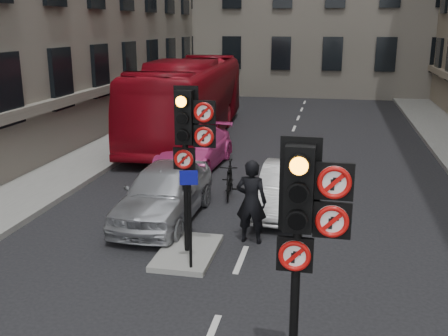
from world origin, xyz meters
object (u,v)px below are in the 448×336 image
at_px(signal_near, 305,217).
at_px(motorcycle, 229,179).
at_px(car_silver, 164,192).
at_px(car_pink, 195,149).
at_px(motorcyclist, 251,202).
at_px(info_sign, 190,206).
at_px(bus_red, 190,99).
at_px(car_white, 286,188).
at_px(signal_far, 189,135).

height_order(signal_near, motorcycle, signal_near).
bearing_deg(car_silver, signal_near, -56.47).
height_order(signal_near, car_pink, signal_near).
height_order(car_pink, motorcycle, car_pink).
bearing_deg(motorcyclist, info_sign, 67.27).
xyz_separation_m(car_pink, bus_red, (-1.54, 4.94, 1.07)).
height_order(car_white, car_pink, car_pink).
xyz_separation_m(signal_far, car_white, (1.77, 3.34, -2.08)).
bearing_deg(motorcycle, car_silver, -127.16).
relative_size(bus_red, info_sign, 6.02).
relative_size(signal_near, info_sign, 1.74).
xyz_separation_m(car_pink, info_sign, (1.99, -7.95, 0.79)).
xyz_separation_m(bus_red, motorcyclist, (4.49, -11.08, -0.74)).
bearing_deg(signal_near, car_pink, 111.43).
distance_m(car_white, motorcyclist, 2.43).
distance_m(car_white, info_sign, 4.50).
xyz_separation_m(signal_near, car_pink, (-4.37, 11.14, -1.93)).
bearing_deg(signal_far, car_white, 62.04).
relative_size(car_silver, car_pink, 0.96).
relative_size(signal_near, signal_far, 1.00).
xyz_separation_m(car_silver, motorcycle, (1.28, 2.20, -0.22)).
xyz_separation_m(bus_red, info_sign, (3.53, -12.89, -0.28)).
relative_size(signal_near, motorcycle, 2.05).
bearing_deg(car_silver, bus_red, 102.49).
bearing_deg(signal_far, signal_near, -56.98).
bearing_deg(signal_far, motorcyclist, 40.76).
bearing_deg(info_sign, signal_near, -67.36).
bearing_deg(car_white, signal_far, -115.62).
relative_size(car_silver, info_sign, 2.12).
bearing_deg(car_white, motorcycle, 155.78).
relative_size(signal_near, car_white, 0.94).
bearing_deg(motorcyclist, car_silver, -17.49).
relative_size(car_white, info_sign, 1.85).
xyz_separation_m(signal_far, car_pink, (-1.77, 7.14, -2.05)).
xyz_separation_m(car_pink, motorcyclist, (2.94, -6.13, 0.33)).
height_order(car_silver, info_sign, info_sign).
bearing_deg(signal_far, motorcycle, 89.56).
bearing_deg(car_silver, info_sign, -61.68).
height_order(car_pink, info_sign, info_sign).
distance_m(signal_near, bus_red, 17.16).
bearing_deg(info_sign, car_white, 55.26).
xyz_separation_m(signal_near, motorcycle, (-2.57, 8.21, -2.06)).
distance_m(bus_red, info_sign, 13.37).
height_order(car_pink, bus_red, bus_red).
height_order(signal_far, bus_red, signal_far).
distance_m(signal_near, car_white, 7.64).
xyz_separation_m(signal_near, bus_red, (-5.92, 16.08, -0.86)).
bearing_deg(car_pink, car_silver, -80.15).
distance_m(signal_far, motorcycle, 4.74).
xyz_separation_m(car_white, motorcycle, (-1.74, 0.87, -0.10)).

